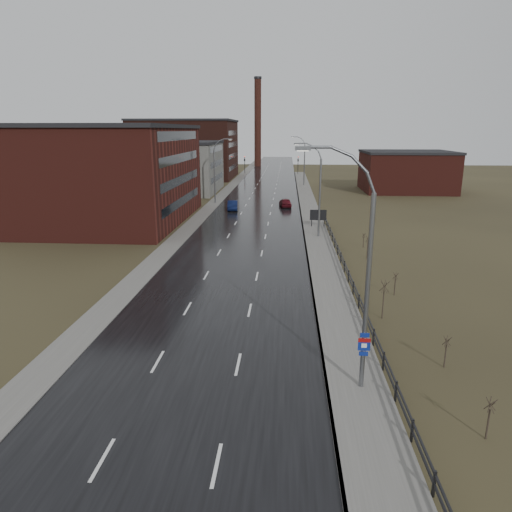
# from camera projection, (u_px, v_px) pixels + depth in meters

# --- Properties ---
(ground) EXTENTS (320.00, 320.00, 0.00)m
(ground) POSITION_uv_depth(u_px,v_px,m) (182.00, 405.00, 21.91)
(ground) COLOR #2D2819
(ground) RESTS_ON ground
(road) EXTENTS (14.00, 300.00, 0.06)m
(road) POSITION_uv_depth(u_px,v_px,m) (259.00, 206.00, 79.59)
(road) COLOR black
(road) RESTS_ON ground
(sidewalk_right) EXTENTS (3.20, 180.00, 0.18)m
(sidewalk_right) POSITION_uv_depth(u_px,v_px,m) (317.00, 239.00, 54.98)
(sidewalk_right) COLOR #595651
(sidewalk_right) RESTS_ON ground
(curb_right) EXTENTS (0.16, 180.00, 0.18)m
(curb_right) POSITION_uv_depth(u_px,v_px,m) (304.00, 239.00, 55.08)
(curb_right) COLOR slate
(curb_right) RESTS_ON ground
(sidewalk_left) EXTENTS (2.40, 260.00, 0.12)m
(sidewalk_left) POSITION_uv_depth(u_px,v_px,m) (212.00, 205.00, 80.12)
(sidewalk_left) COLOR #595651
(sidewalk_left) RESTS_ON ground
(warehouse_near) EXTENTS (22.44, 28.56, 13.50)m
(warehouse_near) POSITION_uv_depth(u_px,v_px,m) (105.00, 174.00, 64.75)
(warehouse_near) COLOR #471914
(warehouse_near) RESTS_ON ground
(warehouse_mid) EXTENTS (16.32, 20.40, 10.50)m
(warehouse_mid) POSITION_uv_depth(u_px,v_px,m) (180.00, 167.00, 96.68)
(warehouse_mid) COLOR slate
(warehouse_mid) RESTS_ON ground
(warehouse_far) EXTENTS (26.52, 24.48, 15.50)m
(warehouse_far) POSITION_uv_depth(u_px,v_px,m) (186.00, 149.00, 125.19)
(warehouse_far) COLOR #331611
(warehouse_far) RESTS_ON ground
(building_right) EXTENTS (18.36, 16.32, 8.50)m
(building_right) POSITION_uv_depth(u_px,v_px,m) (406.00, 171.00, 97.64)
(building_right) COLOR #471914
(building_right) RESTS_ON ground
(smokestack) EXTENTS (2.70, 2.70, 30.70)m
(smokestack) POSITION_uv_depth(u_px,v_px,m) (258.00, 122.00, 162.40)
(smokestack) COLOR #331611
(smokestack) RESTS_ON ground
(streetlight_main) EXTENTS (3.91, 0.29, 12.11)m
(streetlight_main) POSITION_uv_depth(u_px,v_px,m) (361.00, 276.00, 21.66)
(streetlight_main) COLOR slate
(streetlight_main) RESTS_ON ground
(streetlight_right_mid) EXTENTS (3.36, 0.28, 11.35)m
(streetlight_right_mid) POSITION_uv_depth(u_px,v_px,m) (317.00, 190.00, 54.41)
(streetlight_right_mid) COLOR slate
(streetlight_right_mid) RESTS_ON ground
(streetlight_left) EXTENTS (3.36, 0.28, 11.35)m
(streetlight_left) POSITION_uv_depth(u_px,v_px,m) (216.00, 171.00, 80.47)
(streetlight_left) COLOR slate
(streetlight_left) RESTS_ON ground
(streetlight_right_far) EXTENTS (3.36, 0.28, 11.35)m
(streetlight_right_far) POSITION_uv_depth(u_px,v_px,m) (303.00, 161.00, 106.33)
(streetlight_right_far) COLOR slate
(streetlight_right_far) RESTS_ON ground
(guardrail) EXTENTS (0.10, 53.05, 1.10)m
(guardrail) POSITION_uv_depth(u_px,v_px,m) (350.00, 277.00, 38.65)
(guardrail) COLOR black
(guardrail) RESTS_ON ground
(shrub_a) EXTENTS (0.47, 0.49, 1.95)m
(shrub_a) POSITION_uv_depth(u_px,v_px,m) (489.00, 418.00, 19.23)
(shrub_a) COLOR #382D23
(shrub_a) RESTS_ON ground
(shrub_b) EXTENTS (0.45, 0.47, 1.86)m
(shrub_b) POSITION_uv_depth(u_px,v_px,m) (446.00, 351.00, 25.12)
(shrub_b) COLOR #382D23
(shrub_b) RESTS_ON ground
(shrub_c) EXTENTS (0.65, 0.69, 2.78)m
(shrub_c) POSITION_uv_depth(u_px,v_px,m) (383.00, 299.00, 31.57)
(shrub_c) COLOR #382D23
(shrub_c) RESTS_ON ground
(shrub_d) EXTENTS (0.46, 0.48, 1.90)m
(shrub_d) POSITION_uv_depth(u_px,v_px,m) (395.00, 283.00, 36.18)
(shrub_d) COLOR #382D23
(shrub_d) RESTS_ON ground
(shrub_e) EXTENTS (0.57, 0.60, 2.42)m
(shrub_e) POSITION_uv_depth(u_px,v_px,m) (368.00, 247.00, 46.47)
(shrub_e) COLOR #382D23
(shrub_e) RESTS_ON ground
(shrub_f) EXTENTS (0.40, 0.42, 1.64)m
(shrub_f) POSITION_uv_depth(u_px,v_px,m) (364.00, 240.00, 51.06)
(shrub_f) COLOR #382D23
(shrub_f) RESTS_ON ground
(billboard) EXTENTS (2.20, 0.17, 2.47)m
(billboard) POSITION_uv_depth(u_px,v_px,m) (318.00, 216.00, 61.16)
(billboard) COLOR black
(billboard) RESTS_ON ground
(traffic_light_left) EXTENTS (0.58, 2.73, 5.30)m
(traffic_light_left) POSITION_uv_depth(u_px,v_px,m) (245.00, 158.00, 136.59)
(traffic_light_left) COLOR black
(traffic_light_left) RESTS_ON ground
(traffic_light_right) EXTENTS (0.58, 2.73, 5.30)m
(traffic_light_right) POSITION_uv_depth(u_px,v_px,m) (298.00, 158.00, 135.54)
(traffic_light_right) COLOR black
(traffic_light_right) RESTS_ON ground
(car_near) EXTENTS (2.07, 4.78, 1.53)m
(car_near) POSITION_uv_depth(u_px,v_px,m) (233.00, 206.00, 74.80)
(car_near) COLOR #0A1336
(car_near) RESTS_ON ground
(car_far) EXTENTS (2.37, 4.67, 1.52)m
(car_far) POSITION_uv_depth(u_px,v_px,m) (285.00, 203.00, 77.79)
(car_far) COLOR #4D0C14
(car_far) RESTS_ON ground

